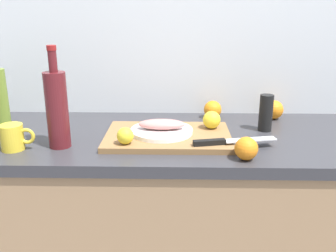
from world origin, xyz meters
name	(u,v)px	position (x,y,z in m)	size (l,w,h in m)	color
back_wall	(197,33)	(0.00, 0.33, 1.25)	(3.20, 0.05, 2.50)	silver
kitchen_counter	(196,237)	(0.00, 0.00, 0.45)	(2.00, 0.60, 0.90)	#9E7A56
cutting_board	(168,136)	(-0.12, -0.05, 0.91)	(0.45, 0.30, 0.02)	olive
white_plate	(162,131)	(-0.14, -0.04, 0.93)	(0.23, 0.23, 0.01)	white
fish_fillet	(162,124)	(-0.14, -0.04, 0.95)	(0.17, 0.07, 0.04)	tan
chef_knife	(225,141)	(0.08, -0.15, 0.93)	(0.29, 0.09, 0.02)	silver
lemon_0	(212,120)	(0.05, 0.02, 0.95)	(0.07, 0.07, 0.07)	yellow
lemon_1	(125,136)	(-0.26, -0.16, 0.95)	(0.06, 0.06, 0.06)	yellow
wine_bottle	(57,108)	(-0.49, -0.13, 1.04)	(0.07, 0.07, 0.34)	#59191E
coffee_mug_0	(13,137)	(-0.63, -0.17, 0.94)	(0.12, 0.08, 0.09)	yellow
orange_0	(213,110)	(0.07, 0.22, 0.94)	(0.08, 0.08, 0.08)	orange
orange_1	(274,110)	(0.33, 0.22, 0.94)	(0.08, 0.08, 0.08)	orange
orange_2	(246,148)	(0.13, -0.23, 0.94)	(0.07, 0.07, 0.07)	orange
pepper_mill	(266,113)	(0.26, 0.06, 0.97)	(0.05, 0.05, 0.14)	black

